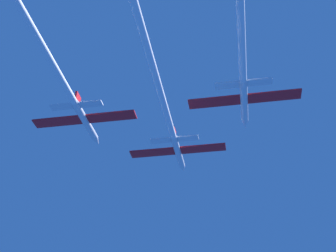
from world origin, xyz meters
The scene contains 3 objects.
jet_lead centered at (0.72, -13.74, -0.45)m, with size 16.17×48.55×2.68m.
jet_left_wing centered at (-12.19, -23.75, 0.25)m, with size 16.17×47.07×2.68m.
jet_right_wing centered at (12.17, -23.13, 0.47)m, with size 16.17×43.72×2.68m.
Camera 1 is at (9.79, -65.16, -38.25)m, focal length 47.61 mm.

